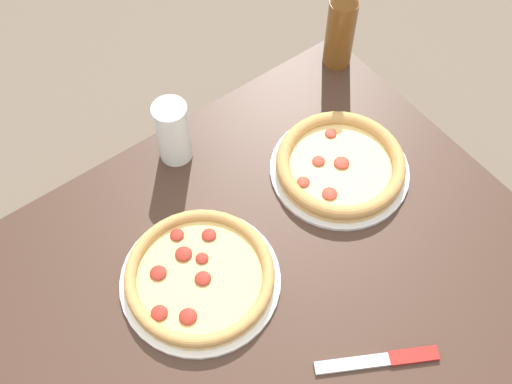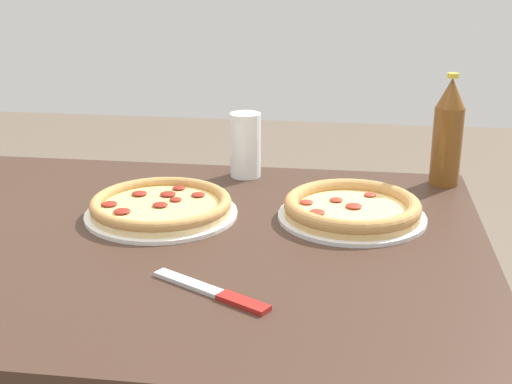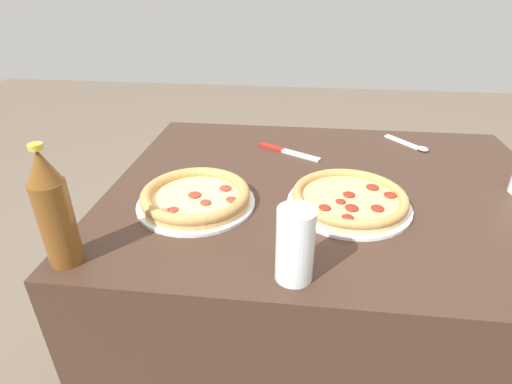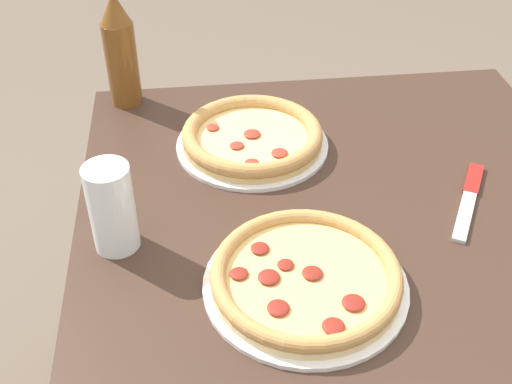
{
  "view_description": "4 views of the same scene",
  "coord_description": "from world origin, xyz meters",
  "px_view_note": "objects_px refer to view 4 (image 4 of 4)",
  "views": [
    {
      "loc": [
        0.26,
        0.37,
        1.83
      ],
      "look_at": [
        -0.13,
        -0.16,
        0.82
      ],
      "focal_mm": 45.0,
      "sensor_mm": 36.0,
      "label": 1
    },
    {
      "loc": [
        -0.33,
        1.16,
        1.25
      ],
      "look_at": [
        -0.14,
        -0.15,
        0.78
      ],
      "focal_mm": 50.0,
      "sensor_mm": 36.0,
      "label": 2
    },
    {
      "loc": [
        -0.09,
        -0.95,
        1.24
      ],
      "look_at": [
        -0.19,
        -0.14,
        0.79
      ],
      "focal_mm": 28.0,
      "sensor_mm": 36.0,
      "label": 3
    },
    {
      "loc": [
        0.67,
        -0.25,
        1.42
      ],
      "look_at": [
        -0.13,
        -0.15,
        0.8
      ],
      "focal_mm": 45.0,
      "sensor_mm": 36.0,
      "label": 4
    }
  ],
  "objects_px": {
    "pizza_salami": "(252,137)",
    "knife": "(469,197)",
    "pizza_veggie": "(306,278)",
    "glass_cola": "(112,211)",
    "beer_bottle": "(120,50)"
  },
  "relations": [
    {
      "from": "pizza_salami",
      "to": "glass_cola",
      "type": "distance_m",
      "value": 0.34
    },
    {
      "from": "pizza_salami",
      "to": "pizza_veggie",
      "type": "bearing_deg",
      "value": 5.47
    },
    {
      "from": "pizza_veggie",
      "to": "beer_bottle",
      "type": "relative_size",
      "value": 1.21
    },
    {
      "from": "pizza_salami",
      "to": "knife",
      "type": "height_order",
      "value": "pizza_salami"
    },
    {
      "from": "knife",
      "to": "beer_bottle",
      "type": "bearing_deg",
      "value": -124.1
    },
    {
      "from": "pizza_veggie",
      "to": "knife",
      "type": "relative_size",
      "value": 1.48
    },
    {
      "from": "glass_cola",
      "to": "pizza_veggie",
      "type": "bearing_deg",
      "value": 65.57
    },
    {
      "from": "pizza_veggie",
      "to": "glass_cola",
      "type": "distance_m",
      "value": 0.3
    },
    {
      "from": "pizza_veggie",
      "to": "knife",
      "type": "bearing_deg",
      "value": 118.33
    },
    {
      "from": "pizza_salami",
      "to": "knife",
      "type": "relative_size",
      "value": 1.43
    },
    {
      "from": "beer_bottle",
      "to": "pizza_veggie",
      "type": "bearing_deg",
      "value": 26.02
    },
    {
      "from": "glass_cola",
      "to": "beer_bottle",
      "type": "distance_m",
      "value": 0.44
    },
    {
      "from": "pizza_salami",
      "to": "glass_cola",
      "type": "xyz_separation_m",
      "value": [
        0.24,
        -0.24,
        0.05
      ]
    },
    {
      "from": "glass_cola",
      "to": "knife",
      "type": "height_order",
      "value": "glass_cola"
    },
    {
      "from": "pizza_salami",
      "to": "knife",
      "type": "xyz_separation_m",
      "value": [
        0.2,
        0.35,
        -0.02
      ]
    }
  ]
}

